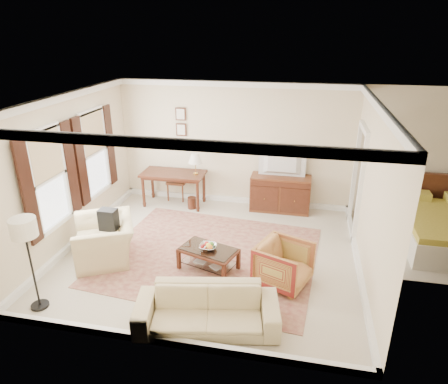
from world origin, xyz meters
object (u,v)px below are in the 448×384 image
(club_armchair, at_px, (104,234))
(sofa, at_px, (207,304))
(writing_desk, at_px, (173,177))
(sideboard, at_px, (280,193))
(striped_armchair, at_px, (284,262))
(coffee_table, at_px, (208,253))
(tv, at_px, (282,155))

(club_armchair, distance_m, sofa, 2.69)
(writing_desk, bearing_deg, sideboard, 4.07)
(striped_armchair, height_order, club_armchair, club_armchair)
(sideboard, bearing_deg, writing_desk, -175.93)
(striped_armchair, bearing_deg, sideboard, 27.07)
(coffee_table, distance_m, club_armchair, 1.96)
(sideboard, height_order, striped_armchair, sideboard)
(tv, bearing_deg, sofa, 80.34)
(writing_desk, bearing_deg, coffee_table, -60.13)
(sideboard, relative_size, coffee_table, 1.23)
(tv, relative_size, striped_armchair, 1.23)
(writing_desk, height_order, sideboard, sideboard)
(tv, xyz_separation_m, striped_armchair, (0.28, -2.92, -0.94))
(writing_desk, xyz_separation_m, club_armchair, (-0.47, -2.61, -0.19))
(tv, bearing_deg, club_armchair, 42.81)
(striped_armchair, bearing_deg, sofa, 163.81)
(club_armchair, bearing_deg, sofa, 30.69)
(writing_desk, height_order, club_armchair, club_armchair)
(sideboard, xyz_separation_m, sofa, (-0.71, -4.20, -0.02))
(writing_desk, relative_size, club_armchair, 1.26)
(club_armchair, bearing_deg, sideboard, 105.40)
(coffee_table, bearing_deg, club_armchair, -178.98)
(writing_desk, relative_size, striped_armchair, 1.82)
(writing_desk, distance_m, sofa, 4.42)
(striped_armchair, bearing_deg, writing_desk, 67.18)
(sideboard, xyz_separation_m, tv, (0.00, -0.02, 0.93))
(tv, relative_size, club_armchair, 0.86)
(striped_armchair, bearing_deg, club_armchair, 109.23)
(sofa, bearing_deg, club_armchair, 137.59)
(coffee_table, relative_size, club_armchair, 0.94)
(club_armchair, bearing_deg, writing_desk, 142.21)
(sideboard, xyz_separation_m, club_armchair, (-2.99, -2.79, 0.10))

